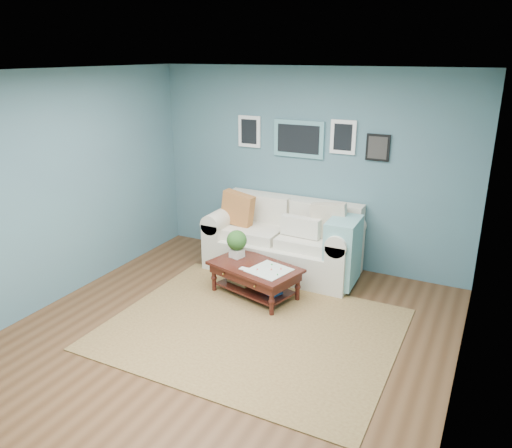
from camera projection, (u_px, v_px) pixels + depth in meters
The scene contains 4 objects.
room_shell at pixel (218, 218), 4.77m from camera, with size 5.00×5.02×2.70m.
area_rug at pixel (252, 329), 5.44m from camera, with size 3.04×2.44×0.01m, color brown.
loveseat at pixel (290, 241), 6.76m from camera, with size 2.08×0.94×1.07m.
coffee_table at pixel (252, 269), 6.12m from camera, with size 1.22×0.89×0.76m.
Camera 1 is at (2.36, -3.83, 2.86)m, focal length 35.00 mm.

